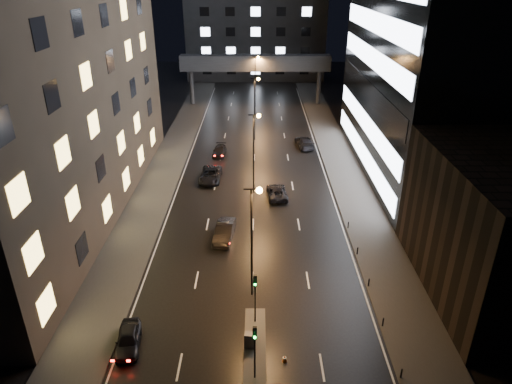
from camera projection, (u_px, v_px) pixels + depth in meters
ground at (254, 157)px, 67.89m from camera, size 160.00×160.00×0.00m
sidewalk_left at (164, 170)px, 63.40m from camera, size 5.00×110.00×0.15m
sidewalk_right at (344, 170)px, 63.32m from camera, size 5.00×110.00×0.15m
building_left at (25, 27)px, 44.84m from camera, size 15.00×48.00×40.00m
building_right_low at (496, 228)px, 37.32m from camera, size 10.00×18.00×12.00m
building_far at (256, 26)px, 114.64m from camera, size 34.00×14.00×25.00m
skybridge at (255, 64)px, 91.25m from camera, size 30.00×3.00×10.00m
median_island at (255, 345)px, 33.66m from camera, size 1.60×8.00×0.15m
traffic_signal_near at (255, 291)px, 34.59m from camera, size 0.28×0.34×4.40m
traffic_signal_far at (255, 344)px, 29.64m from camera, size 0.28×0.34×4.40m
bollard_row at (375, 302)px, 37.52m from camera, size 0.12×25.12×0.90m
streetlight_near at (254, 229)px, 36.26m from camera, size 1.45×0.50×10.15m
streetlight_mid_a at (255, 143)px, 54.26m from camera, size 1.45×0.50×10.15m
streetlight_mid_b at (256, 101)px, 72.26m from camera, size 1.45×0.50×10.15m
streetlight_far at (256, 75)px, 90.26m from camera, size 1.45×0.50×10.15m
car_away_a at (128, 339)px, 33.37m from camera, size 2.18×4.28×1.39m
car_away_b at (224, 232)px, 46.92m from camera, size 2.24×5.14×1.64m
car_away_c at (211, 175)px, 60.09m from camera, size 2.78×5.75×1.58m
car_away_d at (220, 151)px, 68.44m from camera, size 2.05×4.56×1.30m
car_toward_a at (277, 192)px, 55.68m from camera, size 2.64×5.09×1.37m
car_toward_b at (304, 142)px, 71.54m from camera, size 2.96×5.82×1.62m
utility_cabinet at (250, 340)px, 33.23m from camera, size 0.77×0.62×1.19m
cone_b at (285, 358)px, 32.26m from camera, size 0.41×0.41×0.54m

